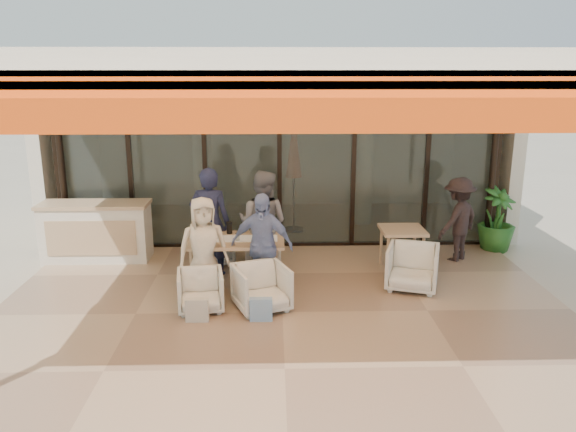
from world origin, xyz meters
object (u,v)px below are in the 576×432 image
(diner_navy, at_px, (210,222))
(potted_palm, at_px, (497,219))
(side_chair, at_px, (412,265))
(dining_table, at_px, (234,242))
(chair_near_left, at_px, (200,289))
(chair_far_right, at_px, (264,247))
(side_table, at_px, (402,235))
(chair_near_right, at_px, (261,286))
(host_counter, at_px, (96,231))
(chair_far_left, at_px, (214,248))
(diner_grey, at_px, (263,223))
(standing_woman, at_px, (458,220))
(diner_periwinkle, at_px, (262,246))
(diner_cream, at_px, (204,248))

(diner_navy, relative_size, potted_palm, 1.50)
(side_chair, bearing_deg, dining_table, -167.33)
(chair_near_left, bearing_deg, potted_palm, 17.94)
(chair_far_right, distance_m, side_table, 2.33)
(chair_near_right, bearing_deg, side_chair, -3.88)
(host_counter, relative_size, chair_far_left, 3.08)
(diner_navy, height_order, side_chair, diner_navy)
(dining_table, relative_size, chair_far_left, 2.50)
(potted_palm, bearing_deg, host_counter, -176.86)
(diner_navy, bearing_deg, host_counter, -13.96)
(chair_far_left, xyz_separation_m, diner_grey, (0.84, -0.50, 0.56))
(side_chair, bearing_deg, potted_palm, 61.11)
(chair_near_left, relative_size, diner_navy, 0.36)
(host_counter, bearing_deg, chair_near_left, -46.31)
(diner_grey, distance_m, potted_palm, 4.41)
(dining_table, distance_m, chair_far_left, 1.10)
(dining_table, distance_m, standing_woman, 3.91)
(dining_table, bearing_deg, side_chair, -5.55)
(chair_far_left, distance_m, chair_far_right, 0.84)
(side_table, relative_size, standing_woman, 0.50)
(dining_table, height_order, chair_far_left, dining_table)
(diner_grey, height_order, side_table, diner_grey)
(diner_periwinkle, height_order, standing_woman, diner_periwinkle)
(potted_palm, bearing_deg, diner_cream, -158.15)
(chair_near_left, height_order, chair_near_right, chair_near_right)
(host_counter, relative_size, chair_near_right, 2.61)
(diner_grey, bearing_deg, chair_far_right, -69.12)
(host_counter, bearing_deg, dining_table, -25.81)
(chair_near_right, height_order, side_table, side_table)
(side_chair, bearing_deg, chair_far_left, 177.00)
(chair_near_right, height_order, diner_cream, diner_cream)
(chair_near_left, bearing_deg, dining_table, 57.99)
(diner_navy, bearing_deg, potted_palm, -161.27)
(dining_table, height_order, chair_far_right, dining_table)
(side_table, distance_m, standing_woman, 1.22)
(host_counter, distance_m, chair_near_right, 3.61)
(chair_far_left, bearing_deg, chair_near_right, 95.32)
(chair_near_right, xyz_separation_m, side_table, (2.26, 1.44, 0.28))
(host_counter, bearing_deg, side_table, -7.78)
(chair_far_right, xyz_separation_m, standing_woman, (3.35, 0.09, 0.43))
(chair_near_right, bearing_deg, chair_near_left, 159.06)
(diner_periwinkle, height_order, side_table, diner_periwinkle)
(chair_far_right, height_order, side_table, side_table)
(diner_cream, bearing_deg, diner_periwinkle, -14.78)
(host_counter, bearing_deg, diner_cream, -38.77)
(chair_far_left, relative_size, side_chair, 0.79)
(chair_far_left, xyz_separation_m, potted_palm, (5.09, 0.64, 0.29))
(chair_near_left, distance_m, diner_cream, 0.66)
(chair_far_right, xyz_separation_m, diner_grey, (0.00, -0.50, 0.55))
(host_counter, bearing_deg, standing_woman, -1.45)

